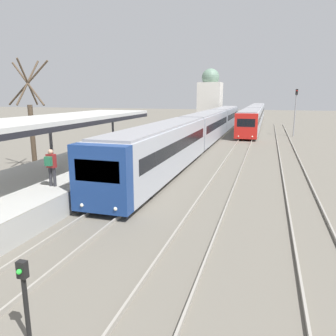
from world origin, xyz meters
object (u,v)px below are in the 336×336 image
at_px(person_on_platform, 51,165).
at_px(train_near, 206,126).
at_px(signal_post_near, 25,292).
at_px(train_far, 255,114).
at_px(signal_mast_far, 295,107).

height_order(person_on_platform, train_near, train_near).
bearing_deg(signal_post_near, train_far, 87.70).
height_order(signal_post_near, signal_mast_far, signal_mast_far).
height_order(person_on_platform, signal_post_near, person_on_platform).
xyz_separation_m(person_on_platform, signal_post_near, (4.53, -7.17, -0.91)).
relative_size(person_on_platform, train_far, 0.04).
bearing_deg(signal_mast_far, train_near, -139.34).
xyz_separation_m(train_far, signal_post_near, (-2.22, -55.29, -0.64)).
height_order(train_near, signal_mast_far, signal_mast_far).
xyz_separation_m(person_on_platform, train_near, (2.63, 23.47, -0.26)).
bearing_deg(train_near, signal_post_near, -86.46).
xyz_separation_m(train_near, signal_mast_far, (9.56, 8.21, 1.80)).
distance_m(train_near, signal_post_near, 30.71).
distance_m(train_near, signal_mast_far, 12.72).
bearing_deg(person_on_platform, signal_post_near, -57.75).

